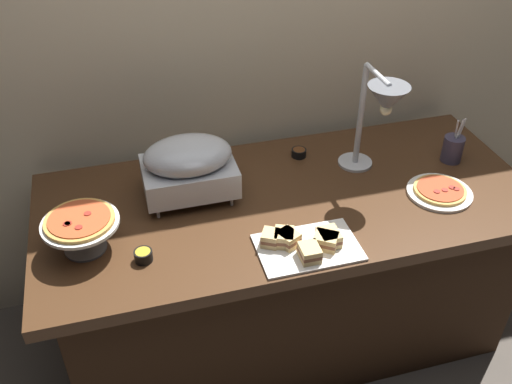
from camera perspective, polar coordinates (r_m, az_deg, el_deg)
ground_plane at (r=2.71m, az=2.69°, el=-13.49°), size 8.00×8.00×0.00m
back_wall at (r=2.40m, az=-0.24°, el=14.99°), size 4.40×0.04×2.40m
buffet_table at (r=2.43m, az=2.95°, el=-7.61°), size 1.90×0.84×0.76m
chafing_dish at (r=2.13m, az=-6.74°, el=2.65°), size 0.34×0.24×0.25m
heat_lamp at (r=2.12m, az=12.40°, el=8.35°), size 0.15×0.33×0.45m
pizza_plate_front at (r=2.31m, az=17.83°, el=0.07°), size 0.25×0.25×0.03m
pizza_plate_center at (r=1.98m, az=-17.09°, el=-3.11°), size 0.26×0.26×0.14m
sandwich_platter at (r=1.95m, az=4.92°, el=-5.11°), size 0.35×0.22×0.06m
sauce_cup_near at (r=2.42m, az=4.29°, el=3.94°), size 0.06×0.06×0.03m
sauce_cup_far at (r=1.94m, az=-11.16°, el=-6.22°), size 0.06×0.06×0.04m
utensil_holder at (r=2.50m, az=19.01°, el=4.12°), size 0.08×0.08×0.20m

